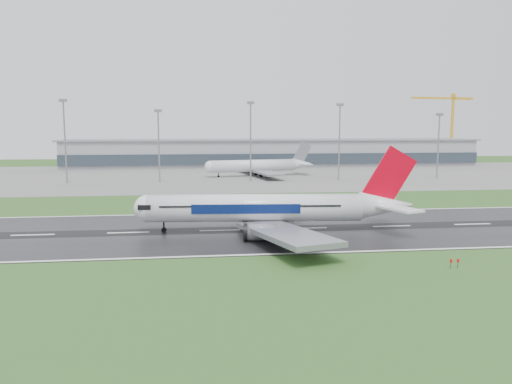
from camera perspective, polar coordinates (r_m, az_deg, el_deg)
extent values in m
plane|color=#27501D|center=(118.54, 15.52, -3.89)|extent=(520.00, 520.00, 0.00)
cube|color=black|center=(118.53, 15.52, -3.86)|extent=(400.00, 45.00, 0.10)
cube|color=slate|center=(237.75, 4.09, 2.02)|extent=(400.00, 130.00, 0.08)
cube|color=gray|center=(296.19, 1.92, 4.58)|extent=(240.00, 36.00, 15.00)
cylinder|color=gray|center=(214.33, -21.33, 5.32)|extent=(0.64, 0.64, 32.99)
cylinder|color=gray|center=(208.21, -11.24, 5.10)|extent=(0.64, 0.64, 29.05)
cylinder|color=gray|center=(208.70, -0.63, 5.73)|extent=(0.64, 0.64, 32.51)
cylinder|color=gray|center=(216.29, 9.67, 5.60)|extent=(0.64, 0.64, 31.89)
cylinder|color=gray|center=(233.22, 20.44, 4.88)|extent=(0.64, 0.64, 27.87)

